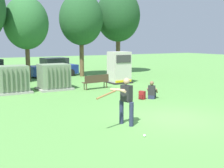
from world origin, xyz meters
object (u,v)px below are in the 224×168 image
at_px(generator_enclosure, 119,68).
at_px(batter, 125,99).
at_px(park_bench, 96,81).
at_px(transformer_west, 12,80).
at_px(parked_car_left_of_center, 53,68).
at_px(transformer_mid_west, 54,77).
at_px(backpack, 142,95).
at_px(sports_ball, 145,136).
at_px(seated_spectator, 152,92).

bearing_deg(generator_enclosure, batter, -119.95).
relative_size(generator_enclosure, park_bench, 1.26).
xyz_separation_m(transformer_west, parked_car_left_of_center, (4.72, 6.65, -0.04)).
height_order(transformer_mid_west, parked_car_left_of_center, same).
bearing_deg(parked_car_left_of_center, park_bench, -88.18).
distance_m(backpack, parked_car_left_of_center, 12.07).
height_order(park_bench, batter, batter).
height_order(batter, parked_car_left_of_center, batter).
relative_size(transformer_mid_west, sports_ball, 23.33).
xyz_separation_m(park_bench, batter, (-2.66, -7.70, 0.44)).
relative_size(park_bench, sports_ball, 20.35).
distance_m(batter, sports_ball, 1.69).
xyz_separation_m(transformer_mid_west, park_bench, (2.41, -1.15, -0.25)).
bearing_deg(backpack, transformer_west, 136.16).
bearing_deg(backpack, sports_ball, -124.89).
height_order(transformer_west, parked_car_left_of_center, same).
distance_m(park_bench, parked_car_left_of_center, 7.87).
relative_size(sports_ball, seated_spectator, 0.09).
bearing_deg(batter, transformer_mid_west, 88.41).
bearing_deg(backpack, park_bench, 98.58).
xyz_separation_m(transformer_mid_west, batter, (-0.25, -8.84, 0.19)).
distance_m(park_bench, backpack, 4.22).
height_order(backpack, parked_car_left_of_center, parked_car_left_of_center).
relative_size(transformer_west, park_bench, 1.15).
bearing_deg(batter, backpack, 47.08).
distance_m(sports_ball, backpack, 6.02).
bearing_deg(generator_enclosure, transformer_mid_west, -175.25).
bearing_deg(batter, parked_car_left_of_center, 81.20).
xyz_separation_m(generator_enclosure, sports_ball, (-5.49, -10.67, -1.09)).
bearing_deg(transformer_west, seated_spectator, -41.47).
bearing_deg(sports_ball, batter, 83.64).
distance_m(transformer_west, park_bench, 5.12).
distance_m(seated_spectator, parked_car_left_of_center, 12.21).
xyz_separation_m(batter, backpack, (3.29, 3.54, -0.76)).
bearing_deg(park_bench, generator_enclosure, 30.40).
distance_m(generator_enclosure, park_bench, 3.16).
bearing_deg(park_bench, transformer_mid_west, 154.57).
height_order(generator_enclosure, batter, generator_enclosure).
bearing_deg(generator_enclosure, parked_car_left_of_center, 114.96).
xyz_separation_m(sports_ball, backpack, (3.44, 4.94, 0.17)).
bearing_deg(transformer_mid_west, park_bench, -25.43).
relative_size(park_bench, backpack, 4.16).
height_order(park_bench, seated_spectator, seated_spectator).
bearing_deg(seated_spectator, transformer_west, 138.53).
distance_m(transformer_west, batter, 9.21).
relative_size(transformer_mid_west, park_bench, 1.15).
distance_m(transformer_west, parked_car_left_of_center, 8.15).
bearing_deg(backpack, transformer_mid_west, 119.82).
bearing_deg(parked_car_left_of_center, batter, -98.80).
distance_m(transformer_mid_west, batter, 8.85).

